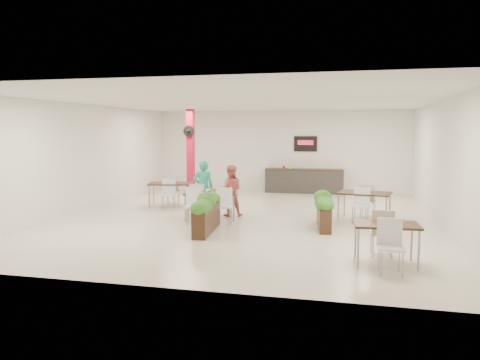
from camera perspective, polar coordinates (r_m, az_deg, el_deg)
name	(u,v)px	position (r m, az deg, el deg)	size (l,w,h in m)	color
ground	(248,218)	(13.04, 0.98, -4.62)	(12.00, 12.00, 0.00)	beige
room_shell	(248,146)	(12.82, 1.00, 4.23)	(10.10, 12.10, 3.22)	white
red_column	(191,152)	(17.31, -6.05, 3.45)	(0.40, 0.41, 3.20)	#AD0B28
service_counter	(304,180)	(18.36, 7.83, -0.03)	(3.00, 0.64, 2.20)	#292724
main_table	(210,196)	(12.71, -3.71, -2.01)	(1.56, 1.86, 0.92)	black
diner_man	(203,188)	(13.43, -4.49, -0.94)	(0.57, 0.38, 1.57)	teal
diner_woman	(230,191)	(13.21, -1.18, -1.30)	(0.70, 0.55, 1.45)	#DD6862
planter_left	(207,211)	(11.20, -4.08, -3.74)	(0.55, 1.94, 1.02)	black
planter_right	(324,208)	(11.83, 10.19, -3.43)	(0.56, 1.78, 0.93)	black
side_table_a	(171,186)	(15.13, -8.45, -0.75)	(1.53, 1.67, 0.92)	black
side_table_b	(365,196)	(13.09, 14.94, -1.94)	(1.51, 1.67, 0.92)	black
side_table_c	(386,231)	(8.85, 17.38, -5.91)	(1.18, 1.64, 0.92)	black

